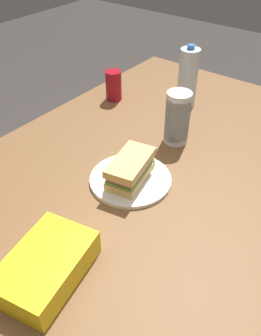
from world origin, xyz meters
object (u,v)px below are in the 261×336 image
at_px(water_bottle_tall, 188,78).
at_px(plastic_cup_stack, 177,118).
at_px(dining_table, 143,212).
at_px(sandwich, 131,168).
at_px(chip_bag, 46,266).
at_px(soda_can_red, 114,85).
at_px(paper_plate, 131,179).

relative_size(water_bottle_tall, plastic_cup_stack, 1.33).
distance_m(dining_table, sandwich, 0.14).
bearing_deg(sandwich, plastic_cup_stack, -178.18).
bearing_deg(sandwich, chip_bag, 7.47).
xyz_separation_m(soda_can_red, water_bottle_tall, (-0.14, 0.26, 0.06)).
height_order(sandwich, soda_can_red, soda_can_red).
relative_size(sandwich, soda_can_red, 1.60).
xyz_separation_m(chip_bag, water_bottle_tall, (-0.89, -0.16, 0.08)).
bearing_deg(chip_bag, paper_plate, 176.36).
bearing_deg(chip_bag, soda_can_red, -161.91).
bearing_deg(sandwich, dining_table, 73.44).
relative_size(dining_table, water_bottle_tall, 7.23).
height_order(dining_table, paper_plate, paper_plate).
relative_size(paper_plate, chip_bag, 1.08).
relative_size(paper_plate, sandwich, 1.27).
relative_size(dining_table, paper_plate, 7.21).
bearing_deg(plastic_cup_stack, water_bottle_tall, -156.64).
xyz_separation_m(sandwich, soda_can_red, (-0.38, -0.38, 0.01)).
distance_m(chip_bag, plastic_cup_stack, 0.65).
distance_m(paper_plate, sandwich, 0.05).
relative_size(sandwich, chip_bag, 0.85).
distance_m(dining_table, paper_plate, 0.11).
xyz_separation_m(paper_plate, water_bottle_tall, (-0.51, -0.11, 0.11)).
xyz_separation_m(dining_table, paper_plate, (-0.02, -0.07, 0.08)).
relative_size(paper_plate, plastic_cup_stack, 1.34).
distance_m(sandwich, soda_can_red, 0.54).
bearing_deg(soda_can_red, sandwich, 44.88).
relative_size(sandwich, plastic_cup_stack, 1.06).
bearing_deg(water_bottle_tall, paper_plate, 12.35).
distance_m(chip_bag, water_bottle_tall, 0.91).
bearing_deg(chip_bag, water_bottle_tall, 179.01).
height_order(dining_table, plastic_cup_stack, plastic_cup_stack).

